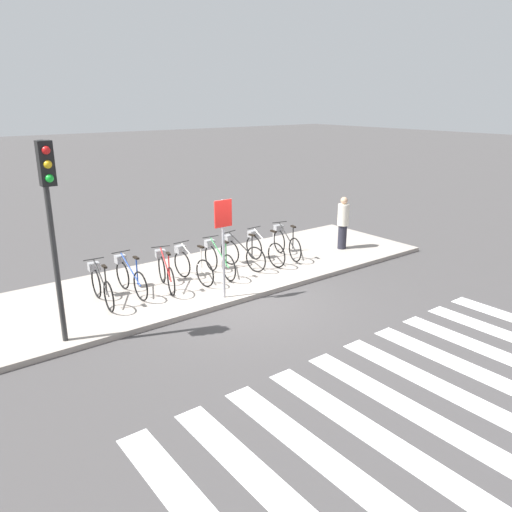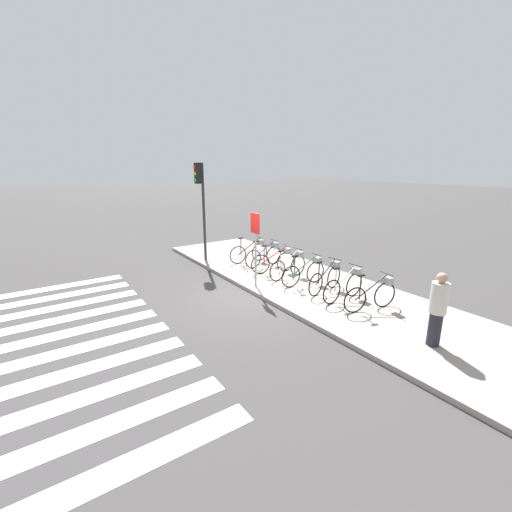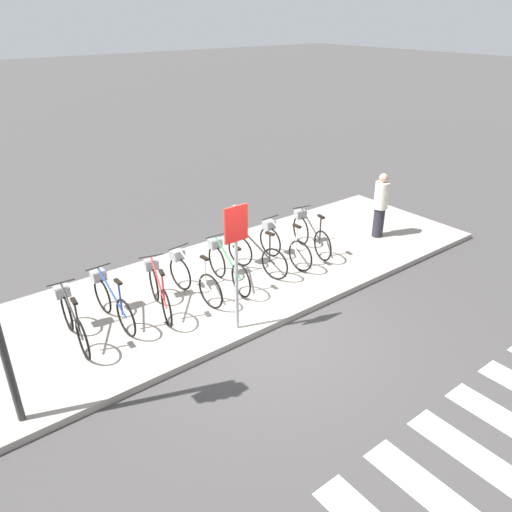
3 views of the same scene
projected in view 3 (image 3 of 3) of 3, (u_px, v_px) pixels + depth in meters
The scene contains 12 objects.
ground_plane at pixel (264, 334), 8.75m from camera, with size 120.00×120.00×0.00m, color #423F3F.
sidewalk at pixel (206, 289), 10.03m from camera, with size 13.26×3.69×0.12m.
parked_bicycle_0 at pixel (72, 318), 8.20m from camera, with size 0.46×1.63×1.00m.
parked_bicycle_1 at pixel (111, 299), 8.72m from camera, with size 0.46×1.63×1.00m.
parked_bicycle_2 at pixel (158, 288), 9.06m from camera, with size 0.56×1.59×1.00m.
parked_bicycle_3 at pixel (192, 276), 9.49m from camera, with size 0.46×1.63×1.00m.
parked_bicycle_4 at pixel (226, 264), 9.92m from camera, with size 0.46×1.63×1.00m.
parked_bicycle_5 at pixel (254, 252), 10.43m from camera, with size 0.50×1.61×1.00m.
parked_bicycle_6 at pixel (282, 243), 10.82m from camera, with size 0.46×1.63×1.00m.
parked_bicycle_7 at pixel (309, 232), 11.34m from camera, with size 0.52×1.60×1.00m.
pedestrian at pixel (381, 204), 11.88m from camera, with size 0.34×0.34×1.58m.
sign_post at pixel (236, 248), 8.02m from camera, with size 0.44×0.07×2.27m.
Camera 3 is at (-4.56, -5.62, 5.11)m, focal length 35.00 mm.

